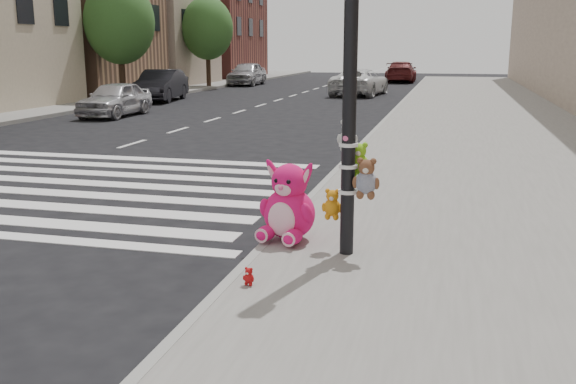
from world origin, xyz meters
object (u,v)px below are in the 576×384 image
(red_teddy, at_px, (249,276))
(car_white_near, at_px, (360,82))
(car_silver_far, at_px, (115,99))
(car_dark_far, at_px, (161,85))
(pink_bunny, at_px, (288,207))
(signal_pole, at_px, (352,120))

(red_teddy, xyz_separation_m, car_white_near, (-2.91, 28.67, 0.46))
(car_silver_far, height_order, car_white_near, car_white_near)
(car_dark_far, bearing_deg, pink_bunny, -69.55)
(pink_bunny, distance_m, red_teddy, 1.70)
(red_teddy, bearing_deg, car_dark_far, 128.35)
(car_dark_far, bearing_deg, car_white_near, 26.42)
(red_teddy, relative_size, car_dark_far, 0.04)
(signal_pole, distance_m, pink_bunny, 1.48)
(car_silver_far, xyz_separation_m, car_dark_far, (-1.36, 6.82, 0.09))
(car_white_near, bearing_deg, signal_pole, 103.37)
(red_teddy, height_order, car_dark_far, car_dark_far)
(pink_bunny, relative_size, car_dark_far, 0.23)
(pink_bunny, xyz_separation_m, car_white_near, (-2.90, 27.00, 0.14))
(red_teddy, height_order, car_white_near, car_white_near)
(signal_pole, distance_m, car_dark_far, 24.65)
(car_white_near, bearing_deg, car_silver_far, 65.97)
(signal_pole, bearing_deg, car_dark_far, 120.31)
(pink_bunny, height_order, car_silver_far, car_silver_far)
(car_silver_far, bearing_deg, red_teddy, -58.03)
(car_dark_far, bearing_deg, signal_pole, -68.24)
(signal_pole, relative_size, car_silver_far, 1.05)
(car_silver_far, height_order, car_dark_far, car_dark_far)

